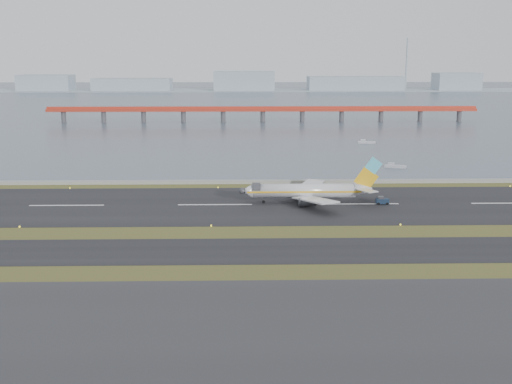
% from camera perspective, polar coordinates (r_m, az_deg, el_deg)
% --- Properties ---
extents(ground, '(1000.00, 1000.00, 0.00)m').
position_cam_1_polar(ground, '(144.88, -4.14, -3.86)').
color(ground, '#394518').
rests_on(ground, ground).
extents(apron_strip, '(1000.00, 50.00, 0.10)m').
position_cam_1_polar(apron_strip, '(93.28, -5.84, -13.11)').
color(apron_strip, '#2D2C2F').
rests_on(apron_strip, ground).
extents(taxiway_strip, '(1000.00, 18.00, 0.10)m').
position_cam_1_polar(taxiway_strip, '(133.37, -4.40, -5.25)').
color(taxiway_strip, black).
rests_on(taxiway_strip, ground).
extents(runway_strip, '(1000.00, 45.00, 0.10)m').
position_cam_1_polar(runway_strip, '(173.88, -3.66, -1.14)').
color(runway_strip, black).
rests_on(runway_strip, ground).
extents(seawall, '(1000.00, 2.50, 1.00)m').
position_cam_1_polar(seawall, '(203.10, -3.32, 0.91)').
color(seawall, gray).
rests_on(seawall, ground).
extents(bay_water, '(1400.00, 800.00, 1.30)m').
position_cam_1_polar(bay_water, '(600.53, -1.98, 8.23)').
color(bay_water, '#435360').
rests_on(bay_water, ground).
extents(red_pier, '(260.00, 5.00, 10.20)m').
position_cam_1_polar(red_pier, '(390.72, 0.60, 7.27)').
color(red_pier, '#BA3320').
rests_on(red_pier, ground).
extents(far_shoreline, '(1400.00, 80.00, 60.50)m').
position_cam_1_polar(far_shoreline, '(759.94, -0.79, 9.48)').
color(far_shoreline, '#99AAB5').
rests_on(far_shoreline, ground).
extents(airliner, '(38.52, 32.89, 12.80)m').
position_cam_1_polar(airliner, '(175.69, 4.76, 0.11)').
color(airliner, silver).
rests_on(airliner, ground).
extents(pushback_tug, '(3.47, 2.10, 2.19)m').
position_cam_1_polar(pushback_tug, '(177.34, 11.14, -0.75)').
color(pushback_tug, '#15253A').
rests_on(pushback_tug, ground).
extents(workboat_near, '(7.92, 4.91, 1.84)m').
position_cam_1_polar(workboat_near, '(236.79, 12.23, 2.26)').
color(workboat_near, '#B4B4B9').
rests_on(workboat_near, ground).
extents(workboat_far, '(8.05, 3.54, 1.89)m').
position_cam_1_polar(workboat_far, '(300.67, 9.76, 4.39)').
color(workboat_far, '#B4B4B9').
rests_on(workboat_far, ground).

